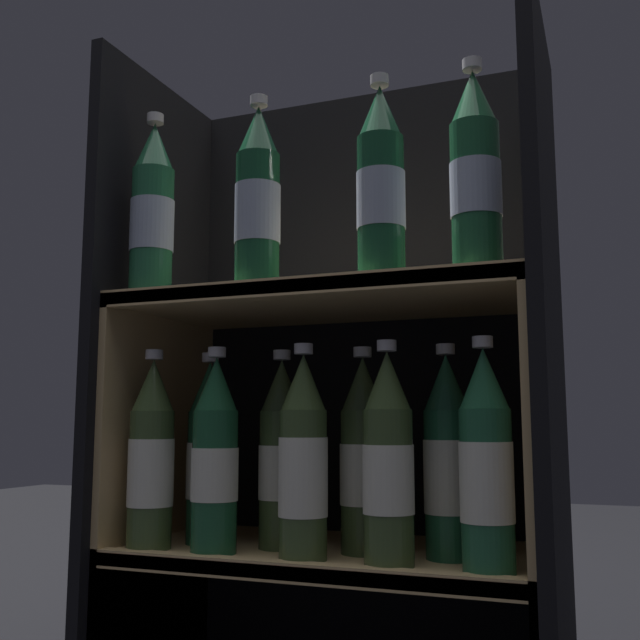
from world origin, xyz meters
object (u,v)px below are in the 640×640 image
(bottle_upper_front_3, at_px, (475,175))
(bottle_lower_front_4, at_px, (486,466))
(bottle_upper_front_1, at_px, (258,201))
(bottle_lower_front_0, at_px, (151,459))
(bottle_lower_back_0, at_px, (208,457))
(bottle_lower_back_1, at_px, (281,458))
(bottle_lower_back_3, at_px, (448,462))
(bottle_upper_front_2, at_px, (381,186))
(bottle_lower_front_1, at_px, (215,459))
(bottle_upper_front_0, at_px, (152,213))
(bottle_lower_back_2, at_px, (363,460))
(bottle_lower_front_3, at_px, (388,463))
(bottle_lower_front_2, at_px, (305,462))

(bottle_upper_front_3, relative_size, bottle_lower_front_4, 1.00)
(bottle_upper_front_1, height_order, bottle_lower_front_0, bottle_upper_front_1)
(bottle_lower_back_0, distance_m, bottle_lower_back_1, 0.12)
(bottle_lower_back_3, bearing_deg, bottle_upper_front_2, -132.37)
(bottle_upper_front_1, relative_size, bottle_lower_front_1, 1.00)
(bottle_upper_front_0, xyz_separation_m, bottle_upper_front_1, (0.18, 0.00, -0.00))
(bottle_lower_front_1, xyz_separation_m, bottle_lower_back_3, (0.31, 0.07, -0.00))
(bottle_lower_front_4, height_order, bottle_lower_back_2, same)
(bottle_lower_front_3, xyz_separation_m, bottle_lower_back_2, (-0.06, 0.07, 0.00))
(bottle_lower_back_2, bearing_deg, bottle_upper_front_3, -22.55)
(bottle_lower_front_0, bearing_deg, bottle_upper_front_1, -0.00)
(bottle_lower_front_2, bearing_deg, bottle_lower_front_4, 0.00)
(bottle_lower_front_1, bearing_deg, bottle_upper_front_3, -0.00)
(bottle_lower_front_1, bearing_deg, bottle_lower_front_2, 0.00)
(bottle_lower_front_0, bearing_deg, bottle_upper_front_0, -180.00)
(bottle_upper_front_0, relative_size, bottle_upper_front_1, 1.00)
(bottle_lower_front_4, distance_m, bottle_lower_back_1, 0.32)
(bottle_upper_front_0, bearing_deg, bottle_upper_front_2, -0.00)
(bottle_upper_front_3, height_order, bottle_lower_back_1, bottle_upper_front_3)
(bottle_lower_front_1, bearing_deg, bottle_lower_back_0, 125.29)
(bottle_lower_front_2, height_order, bottle_lower_back_0, same)
(bottle_lower_front_3, bearing_deg, bottle_lower_back_3, 50.07)
(bottle_upper_front_3, distance_m, bottle_lower_front_0, 0.60)
(bottle_lower_back_1, bearing_deg, bottle_upper_front_2, -22.68)
(bottle_lower_back_2, bearing_deg, bottle_lower_front_3, -52.32)
(bottle_upper_front_1, bearing_deg, bottle_lower_front_1, 180.00)
(bottle_upper_front_2, distance_m, bottle_lower_back_3, 0.38)
(bottle_lower_back_0, relative_size, bottle_lower_back_3, 1.00)
(bottle_lower_front_1, distance_m, bottle_lower_back_3, 0.32)
(bottle_lower_front_2, xyz_separation_m, bottle_lower_back_2, (0.06, 0.07, 0.00))
(bottle_lower_front_2, bearing_deg, bottle_lower_back_3, 22.77)
(bottle_upper_front_0, relative_size, bottle_lower_back_3, 1.00)
(bottle_upper_front_3, bearing_deg, bottle_lower_front_4, 0.00)
(bottle_upper_front_1, height_order, bottle_upper_front_2, same)
(bottle_lower_back_1, bearing_deg, bottle_lower_front_3, -22.06)
(bottle_upper_front_3, height_order, bottle_lower_back_2, bottle_upper_front_3)
(bottle_upper_front_0, relative_size, bottle_lower_front_1, 1.00)
(bottle_lower_front_2, distance_m, bottle_lower_back_1, 0.10)
(bottle_upper_front_3, bearing_deg, bottle_lower_back_2, 157.45)
(bottle_upper_front_3, bearing_deg, bottle_lower_back_3, 128.63)
(bottle_upper_front_0, relative_size, bottle_lower_front_0, 1.00)
(bottle_lower_front_0, bearing_deg, bottle_lower_back_2, 13.92)
(bottle_lower_front_1, xyz_separation_m, bottle_lower_front_2, (0.14, 0.00, -0.00))
(bottle_upper_front_0, height_order, bottle_lower_front_0, bottle_upper_front_0)
(bottle_lower_back_1, bearing_deg, bottle_upper_front_0, -158.12)
(bottle_lower_front_4, bearing_deg, bottle_lower_front_3, -180.00)
(bottle_lower_back_0, bearing_deg, bottle_lower_back_1, 0.00)
(bottle_upper_front_1, xyz_separation_m, bottle_lower_back_0, (-0.11, 0.07, -0.37))
(bottle_upper_front_3, xyz_separation_m, bottle_lower_front_3, (-0.12, 0.00, -0.37))
(bottle_lower_front_3, relative_size, bottle_lower_front_4, 1.00)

